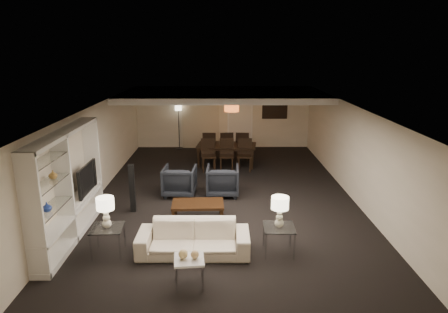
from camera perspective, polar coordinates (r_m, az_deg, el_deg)
name	(u,v)px	position (r m, az deg, el deg)	size (l,w,h in m)	color
floor	(224,194)	(11.30, 0.00, -5.38)	(11.00, 11.00, 0.00)	black
ceiling	(224,106)	(10.68, 0.00, 7.26)	(7.00, 11.00, 0.02)	silver
wall_back	(223,117)	(16.31, -0.17, 5.64)	(7.00, 0.02, 2.50)	beige
wall_front	(227,249)	(5.77, 0.48, -13.14)	(7.00, 0.02, 2.50)	beige
wall_left	(96,152)	(11.44, -17.81, 0.68)	(0.02, 11.00, 2.50)	beige
wall_right	(351,151)	(11.50, 17.72, 0.76)	(0.02, 11.00, 2.50)	beige
ceiling_soffit	(223,94)	(14.16, -0.12, 8.86)	(7.00, 4.00, 0.20)	silver
curtains	(201,119)	(16.25, -3.35, 5.40)	(1.50, 0.12, 2.40)	beige
door	(240,122)	(16.33, 2.30, 4.92)	(0.90, 0.05, 2.10)	silver
painting	(275,110)	(16.36, 7.26, 6.61)	(0.95, 0.04, 0.65)	#142D38
media_unit	(68,186)	(9.05, -21.36, -3.95)	(0.38, 3.40, 2.35)	white
pendant_light	(232,108)	(14.23, 1.09, 6.94)	(0.52, 0.52, 0.24)	#D8591E
sofa	(193,238)	(8.13, -4.38, -11.58)	(2.22, 0.87, 0.65)	beige
coffee_table	(198,211)	(9.63, -3.74, -7.83)	(1.22, 0.71, 0.44)	black
armchair_left	(180,181)	(11.19, -6.36, -3.46)	(0.88, 0.91, 0.83)	black
armchair_right	(223,181)	(11.13, -0.19, -3.46)	(0.88, 0.91, 0.83)	black
side_table_left	(108,240)	(8.44, -16.21, -11.45)	(0.61, 0.61, 0.57)	white
side_table_right	(279,240)	(8.22, 7.80, -11.71)	(0.61, 0.61, 0.57)	white
table_lamp_left	(106,213)	(8.19, -16.52, -7.70)	(0.35, 0.35, 0.63)	silver
table_lamp_right	(280,212)	(7.96, 7.95, -7.86)	(0.35, 0.35, 0.63)	beige
marble_table	(189,271)	(7.21, -4.96, -16.04)	(0.51, 0.51, 0.51)	silver
gold_gourd_a	(183,254)	(7.05, -5.86, -13.69)	(0.16, 0.16, 0.16)	#E2C277
gold_gourd_b	(195,255)	(7.04, -4.19, -13.79)	(0.14, 0.14, 0.14)	tan
television	(82,179)	(9.75, -19.59, -3.01)	(0.15, 1.15, 0.66)	black
vase_blue	(47,207)	(8.12, -23.98, -6.60)	(0.17, 0.17, 0.18)	#233B98
vase_amber	(53,175)	(8.32, -23.25, -2.40)	(0.16, 0.16, 0.17)	#AD7F39
floor_speaker	(132,188)	(10.22, -12.98, -4.42)	(0.13, 0.13, 1.23)	black
dining_table	(226,155)	(13.94, 0.33, 0.20)	(2.04, 1.13, 0.72)	black
chair_nl	(209,155)	(13.28, -2.21, 0.18)	(0.49, 0.49, 1.06)	black
chair_nm	(227,155)	(13.27, 0.38, 0.19)	(0.49, 0.49, 1.06)	black
chair_nr	(245,155)	(13.29, 2.96, 0.20)	(0.49, 0.49, 1.06)	black
chair_fl	(210,146)	(14.53, -2.07, 1.52)	(0.49, 0.49, 1.06)	black
chair_fm	(226,146)	(14.53, 0.30, 1.53)	(0.49, 0.49, 1.06)	black
chair_fr	(243,146)	(14.55, 2.66, 1.53)	(0.49, 0.49, 1.06)	black
floor_lamp	(179,127)	(16.16, -6.47, 4.22)	(0.26, 0.26, 1.82)	black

